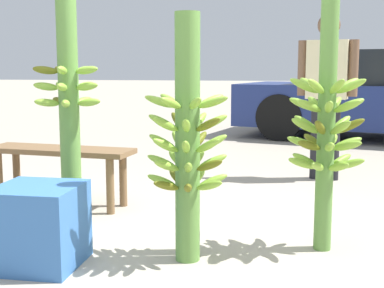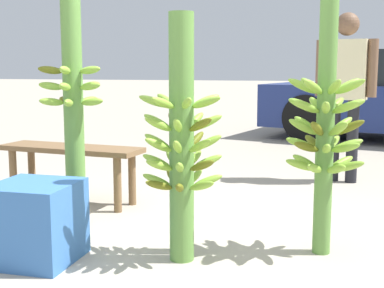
% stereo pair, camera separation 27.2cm
% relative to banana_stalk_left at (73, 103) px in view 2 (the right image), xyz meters
% --- Properties ---
extents(ground_plane, '(80.00, 80.00, 0.00)m').
position_rel_banana_stalk_left_xyz_m(ground_plane, '(0.84, -0.54, -0.85)').
color(ground_plane, '#A89E8C').
extents(banana_stalk_left, '(0.43, 0.44, 1.66)m').
position_rel_banana_stalk_left_xyz_m(banana_stalk_left, '(0.00, 0.00, 0.00)').
color(banana_stalk_left, '#5B8C3D').
rests_on(banana_stalk_left, ground_plane).
extents(banana_stalk_center, '(0.48, 0.48, 1.38)m').
position_rel_banana_stalk_left_xyz_m(banana_stalk_center, '(0.85, -0.40, -0.17)').
color(banana_stalk_center, '#5B8C3D').
rests_on(banana_stalk_center, ground_plane).
extents(banana_stalk_right, '(0.46, 0.46, 1.57)m').
position_rel_banana_stalk_left_xyz_m(banana_stalk_right, '(1.62, -0.08, -0.08)').
color(banana_stalk_right, '#5B8C3D').
rests_on(banana_stalk_right, ground_plane).
extents(vendor_person, '(0.57, 0.25, 1.58)m').
position_rel_banana_stalk_left_xyz_m(vendor_person, '(1.77, 2.00, 0.10)').
color(vendor_person, black).
rests_on(vendor_person, ground_plane).
extents(market_bench, '(1.20, 0.46, 0.46)m').
position_rel_banana_stalk_left_xyz_m(market_bench, '(-0.35, 0.62, -0.48)').
color(market_bench, brown).
rests_on(market_bench, ground_plane).
extents(produce_crate, '(0.45, 0.45, 0.45)m').
position_rel_banana_stalk_left_xyz_m(produce_crate, '(0.06, -0.62, -0.63)').
color(produce_crate, '#386BB2').
rests_on(produce_crate, ground_plane).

